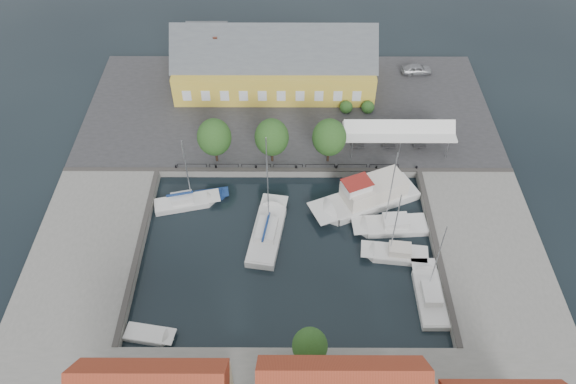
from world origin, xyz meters
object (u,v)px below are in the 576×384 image
at_px(west_boat_a, 186,203).
at_px(launch_sw, 149,335).
at_px(car_red, 216,137).
at_px(center_sailboat, 267,233).
at_px(east_boat_a, 391,226).
at_px(east_boat_b, 396,254).
at_px(launch_nw, 211,196).
at_px(car_silver, 417,69).
at_px(trawler, 368,197).
at_px(warehouse, 270,65).
at_px(tent_canopy, 399,132).
at_px(east_boat_c, 429,296).

distance_m(west_boat_a, launch_sw, 17.58).
xyz_separation_m(car_red, center_sailboat, (7.14, -15.25, -1.29)).
bearing_deg(east_boat_a, center_sailboat, -175.48).
bearing_deg(east_boat_b, launch_nw, 156.97).
bearing_deg(car_silver, trawler, 156.19).
height_order(warehouse, launch_sw, warehouse).
height_order(east_boat_a, launch_nw, east_boat_a).
distance_m(car_silver, east_boat_a, 30.61).
height_order(east_boat_a, west_boat_a, east_boat_a).
height_order(tent_canopy, trawler, trawler).
xyz_separation_m(east_boat_c, west_boat_a, (-26.83, 12.98, 0.01)).
bearing_deg(west_boat_a, east_boat_a, -8.41).
relative_size(trawler, east_boat_c, 1.26).
xyz_separation_m(tent_canopy, east_boat_b, (-2.10, -16.82, -3.42)).
bearing_deg(trawler, tent_canopy, 63.05).
relative_size(car_red, center_sailboat, 0.28).
xyz_separation_m(tent_canopy, car_silver, (5.23, 16.92, -1.92)).
bearing_deg(east_boat_a, trawler, 120.61).
height_order(tent_canopy, launch_sw, tent_canopy).
bearing_deg(warehouse, tent_canopy, -39.86).
height_order(launch_sw, launch_nw, launch_sw).
relative_size(car_silver, launch_sw, 0.86).
bearing_deg(east_boat_a, tent_canopy, 80.65).
bearing_deg(car_silver, east_boat_a, 162.98).
relative_size(tent_canopy, west_boat_a, 1.33).
height_order(east_boat_c, launch_sw, east_boat_c).
distance_m(warehouse, tent_canopy, 21.63).
bearing_deg(tent_canopy, car_silver, 72.82).
xyz_separation_m(tent_canopy, trawler, (-4.46, -8.77, -2.67)).
xyz_separation_m(tent_canopy, launch_nw, (-23.32, -7.80, -3.59)).
distance_m(warehouse, car_silver, 22.20).
xyz_separation_m(warehouse, launch_sw, (-10.92, -40.58, -4.34)).
distance_m(car_red, launch_sw, 28.42).
bearing_deg(car_red, tent_canopy, -16.20).
height_order(car_red, east_boat_a, east_boat_a).
xyz_separation_m(warehouse, tent_canopy, (16.60, -13.86, -0.74)).
bearing_deg(launch_sw, east_boat_b, 21.29).
relative_size(car_red, east_boat_b, 0.39).
relative_size(car_red, east_boat_a, 0.33).
xyz_separation_m(trawler, east_boat_b, (2.36, -8.05, -0.76)).
bearing_deg(car_silver, tent_canopy, 159.68).
height_order(trawler, east_boat_a, east_boat_a).
xyz_separation_m(east_boat_b, west_boat_a, (-24.11, 7.63, 0.01)).
relative_size(trawler, launch_nw, 3.20).
bearing_deg(east_boat_a, launch_sw, -151.22).
bearing_deg(west_boat_a, car_red, 75.37).
distance_m(tent_canopy, west_boat_a, 27.99).
relative_size(tent_canopy, east_boat_a, 1.14).
height_order(center_sailboat, launch_nw, center_sailboat).
bearing_deg(warehouse, east_boat_b, -64.71).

